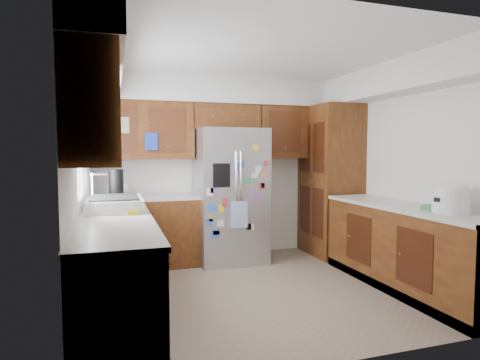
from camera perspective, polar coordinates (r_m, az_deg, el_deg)
name	(u,v)px	position (r m, az deg, el deg)	size (l,w,h in m)	color
floor	(261,289)	(4.52, 3.03, -15.26)	(3.60, 3.60, 0.00)	gray
room_shell	(242,123)	(4.59, 0.25, 8.15)	(3.64, 3.24, 2.52)	white
left_counter_run	(131,260)	(4.16, -15.25, -10.93)	(1.36, 3.20, 0.92)	#47210D
right_counter_run	(407,251)	(4.75, 22.63, -9.32)	(0.63, 2.25, 0.92)	#47210D
pantry	(330,181)	(5.97, 12.69, -0.09)	(0.60, 0.90, 2.15)	#47210D
fridge	(230,196)	(5.44, -1.42, -2.23)	(0.90, 0.79, 1.80)	#9B9BA0
bridge_cabinet	(225,117)	(5.65, -2.08, 8.92)	(0.96, 0.34, 0.35)	#47210D
fridge_top_items	(218,94)	(5.65, -3.12, 12.09)	(0.84, 0.34, 0.30)	#262CCC
sink_assembly	(115,203)	(4.12, -17.36, -3.20)	(0.52, 0.73, 0.37)	white
left_counter_clutter	(117,190)	(4.87, -17.10, -1.36)	(0.29, 0.91, 0.38)	black
rice_cooker	(451,197)	(4.23, 27.83, -2.15)	(0.34, 0.33, 0.29)	white
paper_towel	(446,199)	(4.32, 27.24, -2.38)	(0.11, 0.11, 0.25)	white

